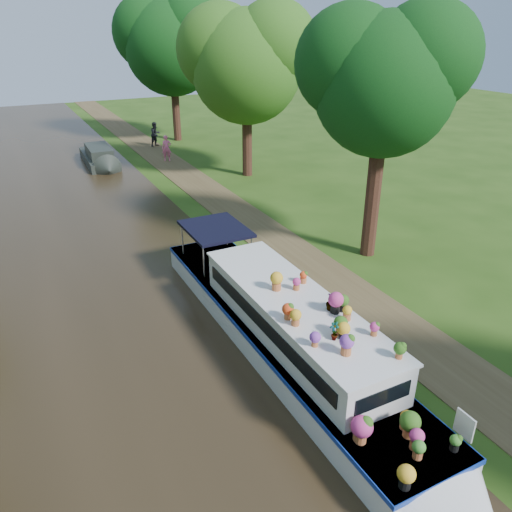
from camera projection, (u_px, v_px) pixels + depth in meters
The scene contains 11 objects.
ground at pixel (331, 313), 15.49m from camera, with size 100.00×100.00×0.00m, color #224010.
canal_water at pixel (141, 368), 13.02m from camera, with size 10.00×100.00×0.02m, color black.
towpath at pixel (362, 304), 15.98m from camera, with size 2.20×100.00×0.03m, color #473921.
plant_boat at pixel (294, 333), 13.02m from camera, with size 2.29×13.52×2.30m.
tree_near_overhang at pixel (384, 75), 16.71m from camera, with size 5.52×5.28×8.99m.
tree_near_mid at pixel (246, 58), 26.74m from camera, with size 6.90×6.60×9.40m.
tree_near_far at pixel (171, 40), 35.13m from camera, with size 7.59×7.26×10.30m.
second_boat at pixel (100, 157), 31.33m from camera, with size 1.87×5.97×1.15m.
pedestrian_pink at pixel (167, 148), 31.99m from camera, with size 0.59×0.39×1.62m, color #C85277.
pedestrian_dark at pixel (156, 134), 35.72m from camera, with size 0.83×0.65×1.71m, color black.
verge_plant at pixel (339, 311), 15.14m from camera, with size 0.43×0.37×0.48m, color #21691F.
Camera 1 is at (-8.10, -10.74, 8.23)m, focal length 35.00 mm.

